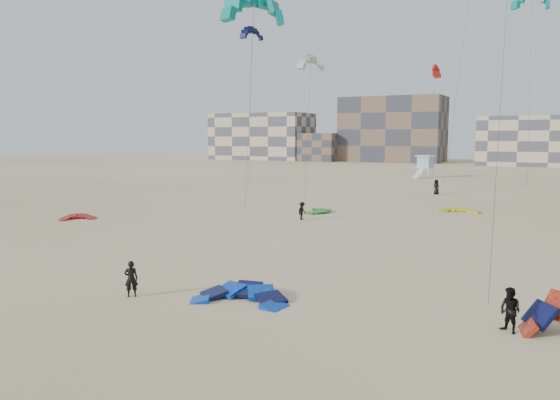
% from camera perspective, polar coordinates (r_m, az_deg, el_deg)
% --- Properties ---
extents(ground, '(320.00, 320.00, 0.00)m').
position_cam_1_polar(ground, '(23.44, -8.80, -11.51)').
color(ground, beige).
rests_on(ground, ground).
extents(kite_ground_blue, '(4.78, 4.97, 2.04)m').
position_cam_1_polar(kite_ground_blue, '(24.71, -4.16, -10.48)').
color(kite_ground_blue, blue).
rests_on(kite_ground_blue, ground).
extents(kite_ground_red, '(4.13, 4.13, 1.37)m').
position_cam_1_polar(kite_ground_red, '(51.10, -20.37, -1.90)').
color(kite_ground_red, '#B4191E').
rests_on(kite_ground_red, ground).
extents(kite_ground_green, '(4.09, 3.91, 0.72)m').
position_cam_1_polar(kite_ground_green, '(52.49, 3.91, -1.27)').
color(kite_ground_green, '#268320').
rests_on(kite_ground_green, ground).
extents(kite_ground_yellow, '(3.91, 4.08, 0.61)m').
position_cam_1_polar(kite_ground_yellow, '(55.34, 18.16, -1.18)').
color(kite_ground_yellow, '#CFC308').
rests_on(kite_ground_yellow, ground).
extents(kitesurfer_main, '(0.72, 0.70, 1.67)m').
position_cam_1_polar(kitesurfer_main, '(25.98, -15.29, -7.94)').
color(kitesurfer_main, black).
rests_on(kitesurfer_main, ground).
extents(kitesurfer_b, '(1.05, 1.00, 1.71)m').
position_cam_1_polar(kitesurfer_b, '(22.36, 22.91, -10.58)').
color(kitesurfer_b, black).
rests_on(kitesurfer_b, ground).
extents(kitesurfer_c, '(0.72, 1.08, 1.55)m').
position_cam_1_polar(kitesurfer_c, '(47.65, 2.32, -1.14)').
color(kitesurfer_c, black).
rests_on(kitesurfer_c, ground).
extents(kitesurfer_e, '(1.07, 0.91, 1.86)m').
position_cam_1_polar(kitesurfer_e, '(70.80, 16.01, 1.32)').
color(kitesurfer_e, black).
rests_on(kitesurfer_e, ground).
extents(kite_fly_teal_a, '(6.28, 6.28, 16.88)m').
position_cam_1_polar(kite_fly_teal_a, '(41.34, -2.76, 19.23)').
color(kite_fly_teal_a, '#058678').
rests_on(kite_fly_teal_a, ground).
extents(kite_fly_grey, '(4.49, 8.46, 15.27)m').
position_cam_1_polar(kite_fly_grey, '(60.63, 3.23, 13.98)').
color(kite_fly_grey, silver).
rests_on(kite_fly_grey, ground).
extents(kite_fly_navy, '(4.25, 5.32, 20.64)m').
position_cam_1_polar(kite_fly_navy, '(74.75, -2.97, 16.87)').
color(kite_fly_navy, '#0D123B').
rests_on(kite_fly_navy, ground).
extents(kite_fly_teal_b, '(5.46, 5.34, 23.61)m').
position_cam_1_polar(kite_fly_teal_b, '(75.57, 24.80, 18.35)').
color(kite_fly_teal_b, '#058678').
rests_on(kite_fly_teal_b, ground).
extents(kite_fly_red, '(3.54, 3.53, 16.02)m').
position_cam_1_polar(kite_fly_red, '(79.35, 16.02, 12.69)').
color(kite_fly_red, '#B4191E').
rests_on(kite_fly_red, ground).
extents(lifeguard_tower_far, '(3.28, 5.60, 3.87)m').
position_cam_1_polar(lifeguard_tower_far, '(98.87, 14.94, 3.40)').
color(lifeguard_tower_far, white).
rests_on(lifeguard_tower_far, ground).
extents(condo_west_a, '(30.00, 15.00, 14.00)m').
position_cam_1_polar(condo_west_a, '(169.71, -1.90, 6.64)').
color(condo_west_a, '#CAB094').
rests_on(condo_west_a, ground).
extents(condo_west_b, '(28.00, 14.00, 18.00)m').
position_cam_1_polar(condo_west_b, '(157.93, 11.68, 7.22)').
color(condo_west_b, brown).
rests_on(condo_west_b, ground).
extents(condo_mid, '(32.00, 16.00, 12.00)m').
position_cam_1_polar(condo_mid, '(147.93, 26.36, 5.55)').
color(condo_mid, '#CAB094').
rests_on(condo_mid, ground).
extents(condo_fill_left, '(12.00, 10.00, 8.00)m').
position_cam_1_polar(condo_fill_left, '(159.05, 4.06, 5.54)').
color(condo_fill_left, brown).
rests_on(condo_fill_left, ground).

